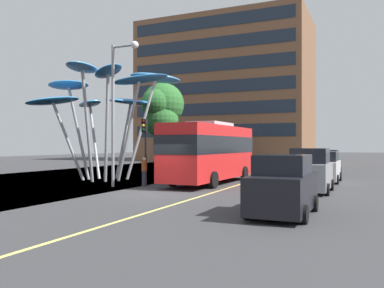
{
  "coord_description": "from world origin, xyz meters",
  "views": [
    {
      "loc": [
        10.06,
        -17.48,
        2.45
      ],
      "look_at": [
        -0.3,
        5.72,
        2.5
      ],
      "focal_mm": 37.46,
      "sensor_mm": 36.0,
      "label": 1
    }
  ],
  "objects": [
    {
      "name": "car_parked_near",
      "position": [
        7.28,
        -3.47,
        0.99
      ],
      "size": [
        2.02,
        4.12,
        2.11
      ],
      "color": "black",
      "rests_on": "ground"
    },
    {
      "name": "tree_pavement_near",
      "position": [
        -5.66,
        11.53,
        5.41
      ],
      "size": [
        3.53,
        3.97,
        7.6
      ],
      "color": "brown",
      "rests_on": "ground"
    },
    {
      "name": "no_entry_sign",
      "position": [
        -3.08,
        8.48,
        1.63
      ],
      "size": [
        0.6,
        0.12,
        2.45
      ],
      "color": "gray",
      "rests_on": "ground"
    },
    {
      "name": "red_bus",
      "position": [
        0.77,
        6.2,
        2.11
      ],
      "size": [
        2.98,
        9.81,
        3.88
      ],
      "color": "red",
      "rests_on": "ground"
    },
    {
      "name": "car_parked_mid",
      "position": [
        7.21,
        3.93,
        1.06
      ],
      "size": [
        2.1,
        3.89,
        2.27
      ],
      "color": "gray",
      "rests_on": "ground"
    },
    {
      "name": "street_lamp",
      "position": [
        -3.28,
        1.94,
        5.28
      ],
      "size": [
        1.79,
        0.44,
        8.36
      ],
      "color": "gray",
      "rests_on": "ground"
    },
    {
      "name": "car_side_street",
      "position": [
        6.91,
        16.47,
        0.96
      ],
      "size": [
        1.91,
        4.43,
        2.04
      ],
      "color": "#2D5138",
      "rests_on": "ground"
    },
    {
      "name": "ground",
      "position": [
        -0.64,
        0.0,
        -0.05
      ],
      "size": [
        120.0,
        240.0,
        0.1
      ],
      "color": "#38383A"
    },
    {
      "name": "leaf_sculpture",
      "position": [
        -7.03,
        5.66,
        6.06
      ],
      "size": [
        10.06,
        9.3,
        7.83
      ],
      "color": "#9EA0A5",
      "rests_on": "ground"
    },
    {
      "name": "pedestrian",
      "position": [
        -2.09,
        2.86,
        0.86
      ],
      "size": [
        0.34,
        0.34,
        1.72
      ],
      "color": "#2D3342",
      "rests_on": "ground"
    },
    {
      "name": "traffic_light_kerb_near",
      "position": [
        -2.27,
        3.21,
        2.88
      ],
      "size": [
        0.28,
        0.42,
        3.99
      ],
      "color": "black",
      "rests_on": "ground"
    },
    {
      "name": "backdrop_building",
      "position": [
        -10.47,
        41.7,
        10.66
      ],
      "size": [
        25.13,
        14.37,
        21.31
      ],
      "color": "brown",
      "rests_on": "ground"
    },
    {
      "name": "car_parked_far",
      "position": [
        7.22,
        10.05,
        0.96
      ],
      "size": [
        2.1,
        4.12,
        2.01
      ],
      "color": "silver",
      "rests_on": "ground"
    },
    {
      "name": "traffic_light_kerb_far",
      "position": [
        -2.46,
        8.44,
        2.71
      ],
      "size": [
        0.28,
        0.42,
        3.74
      ],
      "color": "black",
      "rests_on": "ground"
    }
  ]
}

